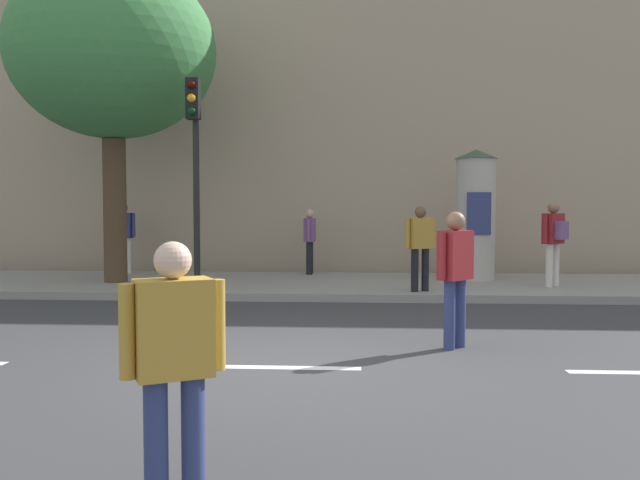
{
  "coord_description": "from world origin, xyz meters",
  "views": [
    {
      "loc": [
        0.89,
        -7.37,
        1.8
      ],
      "look_at": [
        0.33,
        2.0,
        1.3
      ],
      "focal_mm": 38.35,
      "sensor_mm": 36.0,
      "label": 1
    }
  ],
  "objects": [
    {
      "name": "sidewalk_curb",
      "position": [
        0.0,
        7.0,
        0.07
      ],
      "size": [
        36.0,
        4.0,
        0.15
      ],
      "primitive_type": "cube",
      "color": "gray",
      "rests_on": "ground_plane"
    },
    {
      "name": "pedestrian_tallest",
      "position": [
        4.72,
        6.41,
        1.16
      ],
      "size": [
        0.52,
        0.52,
        1.69
      ],
      "color": "silver",
      "rests_on": "sidewalk_curb"
    },
    {
      "name": "pedestrian_with_backpack",
      "position": [
        -0.31,
        8.54,
        1.05
      ],
      "size": [
        0.25,
        0.68,
        1.52
      ],
      "color": "black",
      "rests_on": "sidewalk_curb"
    },
    {
      "name": "building_backdrop",
      "position": [
        0.0,
        12.0,
        4.47
      ],
      "size": [
        36.0,
        5.0,
        8.93
      ],
      "primitive_type": "cube",
      "color": "tan",
      "rests_on": "ground_plane"
    },
    {
      "name": "pedestrian_in_light_jacket",
      "position": [
        2.01,
        5.5,
        1.1
      ],
      "size": [
        0.58,
        0.45,
        1.61
      ],
      "color": "black",
      "rests_on": "sidewalk_curb"
    },
    {
      "name": "traffic_light",
      "position": [
        -2.2,
        5.24,
        2.83
      ],
      "size": [
        0.24,
        0.45,
        3.96
      ],
      "color": "black",
      "rests_on": "sidewalk_curb"
    },
    {
      "name": "street_tree",
      "position": [
        -4.27,
        6.7,
        4.94
      ],
      "size": [
        4.28,
        4.28,
        6.65
      ],
      "color": "#4C3826",
      "rests_on": "sidewalk_curb"
    },
    {
      "name": "ground_plane",
      "position": [
        0.0,
        0.0,
        0.0
      ],
      "size": [
        80.0,
        80.0,
        0.0
      ],
      "primitive_type": "plane",
      "color": "#38383A"
    },
    {
      "name": "poster_column",
      "position": [
        3.37,
        7.61,
        1.58
      ],
      "size": [
        0.93,
        0.93,
        2.82
      ],
      "color": "#B2ADA3",
      "rests_on": "sidewalk_curb"
    },
    {
      "name": "lane_markings",
      "position": [
        0.0,
        0.0,
        0.0
      ],
      "size": [
        25.8,
        0.16,
        0.01
      ],
      "color": "silver",
      "rests_on": "ground_plane"
    },
    {
      "name": "pedestrian_in_red_top",
      "position": [
        -0.18,
        -3.53,
        0.93
      ],
      "size": [
        0.55,
        0.41,
        1.59
      ],
      "color": "navy",
      "rests_on": "ground_plane"
    },
    {
      "name": "pedestrian_with_bag",
      "position": [
        -4.72,
        8.47,
        1.12
      ],
      "size": [
        0.6,
        0.3,
        1.66
      ],
      "color": "silver",
      "rests_on": "sidewalk_curb"
    },
    {
      "name": "pedestrian_in_dark_shirt",
      "position": [
        2.06,
        1.14,
        1.0
      ],
      "size": [
        0.48,
        0.49,
        1.7
      ],
      "color": "navy",
      "rests_on": "ground_plane"
    }
  ]
}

